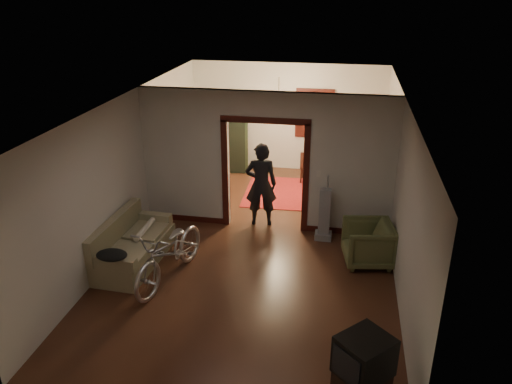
% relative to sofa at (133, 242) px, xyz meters
% --- Properties ---
extents(floor, '(5.00, 8.50, 0.01)m').
position_rel_sofa_xyz_m(floor, '(2.07, 1.11, -0.43)').
color(floor, '#351A11').
rests_on(floor, ground).
extents(ceiling, '(5.00, 8.50, 0.01)m').
position_rel_sofa_xyz_m(ceiling, '(2.07, 1.11, 2.37)').
color(ceiling, white).
rests_on(ceiling, floor).
extents(wall_back, '(5.00, 0.02, 2.80)m').
position_rel_sofa_xyz_m(wall_back, '(2.07, 5.36, 0.97)').
color(wall_back, beige).
rests_on(wall_back, floor).
extents(wall_left, '(0.02, 8.50, 2.80)m').
position_rel_sofa_xyz_m(wall_left, '(-0.43, 1.11, 0.97)').
color(wall_left, beige).
rests_on(wall_left, floor).
extents(wall_right, '(0.02, 8.50, 2.80)m').
position_rel_sofa_xyz_m(wall_right, '(4.57, 1.11, 0.97)').
color(wall_right, beige).
rests_on(wall_right, floor).
extents(partition_wall, '(5.00, 0.14, 2.80)m').
position_rel_sofa_xyz_m(partition_wall, '(2.07, 1.86, 0.97)').
color(partition_wall, beige).
rests_on(partition_wall, floor).
extents(door_casing, '(1.74, 0.20, 2.32)m').
position_rel_sofa_xyz_m(door_casing, '(2.07, 1.86, 0.67)').
color(door_casing, '#35100C').
rests_on(door_casing, floor).
extents(far_window, '(0.98, 0.06, 1.28)m').
position_rel_sofa_xyz_m(far_window, '(2.77, 5.32, 1.12)').
color(far_window, black).
rests_on(far_window, wall_back).
extents(chandelier, '(0.24, 0.24, 0.24)m').
position_rel_sofa_xyz_m(chandelier, '(2.07, 3.61, 1.92)').
color(chandelier, '#FFE0A5').
rests_on(chandelier, ceiling).
extents(light_switch, '(0.08, 0.01, 0.12)m').
position_rel_sofa_xyz_m(light_switch, '(3.12, 1.78, 0.82)').
color(light_switch, silver).
rests_on(light_switch, partition_wall).
extents(sofa, '(0.92, 1.89, 0.85)m').
position_rel_sofa_xyz_m(sofa, '(0.00, 0.00, 0.00)').
color(sofa, '#7A7551').
rests_on(sofa, floor).
extents(rolled_paper, '(0.10, 0.81, 0.10)m').
position_rel_sofa_xyz_m(rolled_paper, '(0.10, 0.30, 0.10)').
color(rolled_paper, beige).
rests_on(rolled_paper, sofa).
extents(jacket, '(0.50, 0.38, 0.15)m').
position_rel_sofa_xyz_m(jacket, '(0.05, -0.91, 0.25)').
color(jacket, black).
rests_on(jacket, sofa).
extents(bicycle, '(1.10, 2.10, 1.05)m').
position_rel_sofa_xyz_m(bicycle, '(0.83, -0.40, 0.10)').
color(bicycle, silver).
rests_on(bicycle, floor).
extents(armchair, '(0.97, 0.95, 0.77)m').
position_rel_sofa_xyz_m(armchair, '(4.10, 0.76, -0.04)').
color(armchair, brown).
rests_on(armchair, floor).
extents(crt_tv, '(0.77, 0.77, 0.49)m').
position_rel_sofa_xyz_m(crt_tv, '(3.95, -2.61, 0.31)').
color(crt_tv, black).
rests_on(crt_tv, tv_stand).
extents(vacuum, '(0.35, 0.29, 1.06)m').
position_rel_sofa_xyz_m(vacuum, '(3.28, 1.51, 0.11)').
color(vacuum, gray).
rests_on(vacuum, floor).
extents(person, '(0.70, 0.52, 1.75)m').
position_rel_sofa_xyz_m(person, '(1.96, 1.95, 0.45)').
color(person, black).
rests_on(person, floor).
extents(oriental_rug, '(1.55, 1.99, 0.01)m').
position_rel_sofa_xyz_m(oriental_rug, '(2.06, 3.64, -0.42)').
color(oriental_rug, maroon).
rests_on(oriental_rug, floor).
extents(locker, '(0.89, 0.60, 1.64)m').
position_rel_sofa_xyz_m(locker, '(0.68, 4.94, 0.39)').
color(locker, '#212F1C').
rests_on(locker, floor).
extents(globe, '(0.26, 0.26, 0.26)m').
position_rel_sofa_xyz_m(globe, '(0.68, 4.94, 1.51)').
color(globe, '#1E5972').
rests_on(globe, locker).
extents(desk, '(1.19, 0.86, 0.79)m').
position_rel_sofa_xyz_m(desk, '(3.18, 5.01, -0.03)').
color(desk, black).
rests_on(desk, floor).
extents(desk_chair, '(0.46, 0.46, 0.81)m').
position_rel_sofa_xyz_m(desk_chair, '(2.72, 4.48, -0.02)').
color(desk_chair, black).
rests_on(desk_chair, floor).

